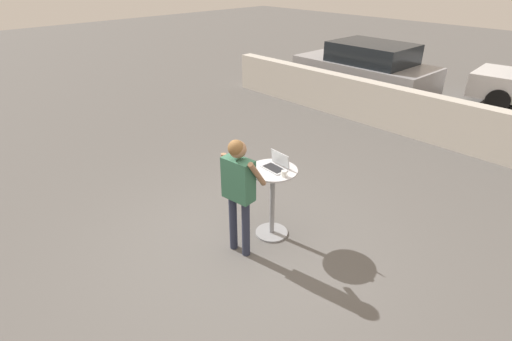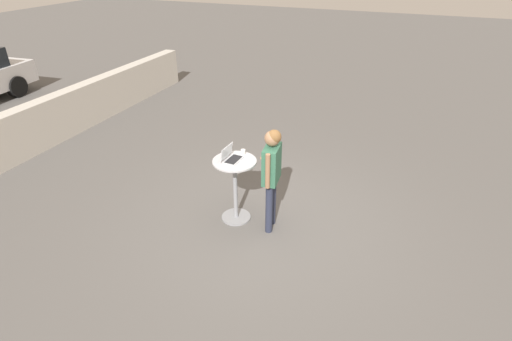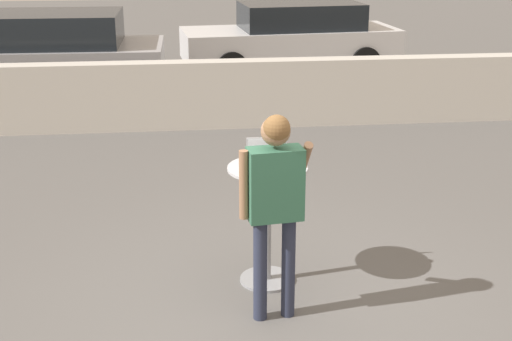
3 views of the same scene
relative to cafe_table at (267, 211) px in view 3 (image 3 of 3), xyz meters
name	(u,v)px [view 3 (image 3 of 3)]	position (x,y,z in m)	size (l,w,h in m)	color
ground_plane	(276,313)	(0.01, -0.57, -0.67)	(50.00, 50.00, 0.00)	#5B5956
pavement_kerb	(226,94)	(0.01, 5.09, -0.16)	(12.28, 0.35, 1.03)	beige
cafe_table	(267,211)	(0.00, 0.00, 0.00)	(0.68, 0.68, 1.07)	gray
laptop	(267,159)	(0.00, 0.06, 0.45)	(0.36, 0.26, 0.22)	#B7BABF
coffee_mug	(296,163)	(0.24, -0.04, 0.44)	(0.10, 0.07, 0.08)	white
standing_person	(275,192)	(-0.02, -0.61, 0.41)	(0.56, 0.40, 1.70)	#282D42
parked_car_near_street	(293,37)	(1.72, 9.23, 0.06)	(4.61, 2.12, 1.43)	silver
parked_car_further_down	(48,58)	(-2.93, 6.92, 0.13)	(4.07, 2.02, 1.57)	#9E9EA3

